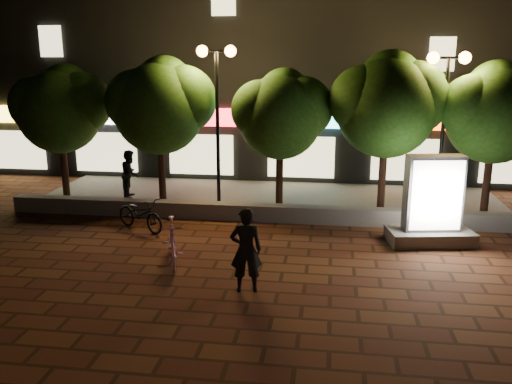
% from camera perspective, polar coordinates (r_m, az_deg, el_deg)
% --- Properties ---
extents(ground, '(80.00, 80.00, 0.00)m').
position_cam_1_polar(ground, '(12.79, -2.17, -8.31)').
color(ground, '#58301B').
rests_on(ground, ground).
extents(retaining_wall, '(16.00, 0.45, 0.50)m').
position_cam_1_polar(retaining_wall, '(16.44, 0.28, -2.20)').
color(retaining_wall, slate).
rests_on(retaining_wall, ground).
extents(sidewalk, '(16.00, 5.00, 0.08)m').
position_cam_1_polar(sidewalk, '(18.88, 1.30, -0.68)').
color(sidewalk, slate).
rests_on(sidewalk, ground).
extents(building_block, '(28.00, 8.12, 11.30)m').
position_cam_1_polar(building_block, '(24.70, 3.19, 14.46)').
color(building_block, black).
rests_on(building_block, ground).
extents(tree_far_left, '(3.36, 2.80, 4.63)m').
position_cam_1_polar(tree_far_left, '(19.41, -20.10, 8.64)').
color(tree_far_left, '#311C13').
rests_on(tree_far_left, sidewalk).
extents(tree_left, '(3.60, 3.00, 4.89)m').
position_cam_1_polar(tree_left, '(18.03, -10.13, 9.39)').
color(tree_left, '#311C13').
rests_on(tree_left, sidewalk).
extents(tree_mid, '(3.24, 2.70, 4.50)m').
position_cam_1_polar(tree_mid, '(17.24, 2.79, 8.62)').
color(tree_mid, '#311C13').
rests_on(tree_mid, sidewalk).
extents(tree_right, '(3.72, 3.10, 5.07)m').
position_cam_1_polar(tree_right, '(17.22, 13.97, 9.38)').
color(tree_right, '#311C13').
rests_on(tree_right, sidewalk).
extents(tree_far_right, '(3.48, 2.90, 4.76)m').
position_cam_1_polar(tree_far_right, '(17.85, 24.29, 8.07)').
color(tree_far_right, '#311C13').
rests_on(tree_far_right, sidewalk).
extents(street_lamp_left, '(1.26, 0.36, 5.18)m').
position_cam_1_polar(street_lamp_left, '(17.23, -4.20, 11.30)').
color(street_lamp_left, black).
rests_on(street_lamp_left, sidewalk).
extents(street_lamp_right, '(1.26, 0.36, 4.98)m').
position_cam_1_polar(street_lamp_right, '(17.19, 19.66, 10.07)').
color(street_lamp_right, black).
rests_on(street_lamp_right, sidewalk).
extents(ad_kiosk, '(2.39, 1.49, 2.42)m').
position_cam_1_polar(ad_kiosk, '(15.00, 18.31, -1.68)').
color(ad_kiosk, slate).
rests_on(ad_kiosk, ground).
extents(scooter_pink, '(1.08, 1.89, 1.09)m').
position_cam_1_polar(scooter_pink, '(13.17, -8.93, -5.26)').
color(scooter_pink, '#F0A4E0').
rests_on(scooter_pink, ground).
extents(rider, '(0.77, 0.59, 1.87)m').
position_cam_1_polar(rider, '(11.36, -1.07, -6.22)').
color(rider, black).
rests_on(rider, ground).
extents(scooter_parked, '(1.94, 1.50, 0.98)m').
position_cam_1_polar(scooter_parked, '(15.82, -12.27, -2.29)').
color(scooter_parked, black).
rests_on(scooter_parked, ground).
extents(pedestrian, '(0.74, 0.89, 1.67)m').
position_cam_1_polar(pedestrian, '(19.31, -13.29, 1.94)').
color(pedestrian, black).
rests_on(pedestrian, sidewalk).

